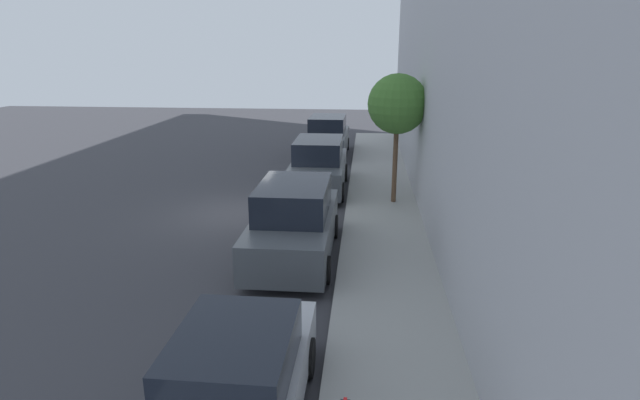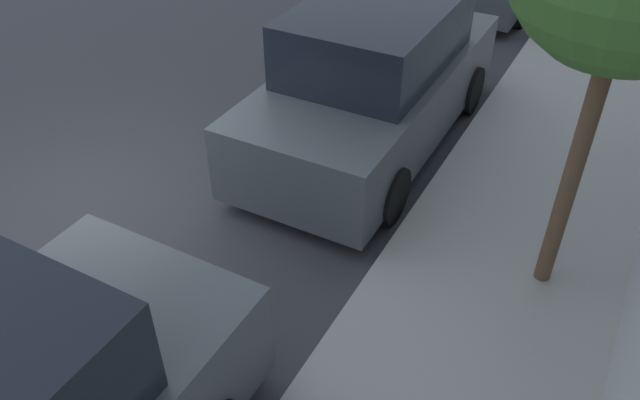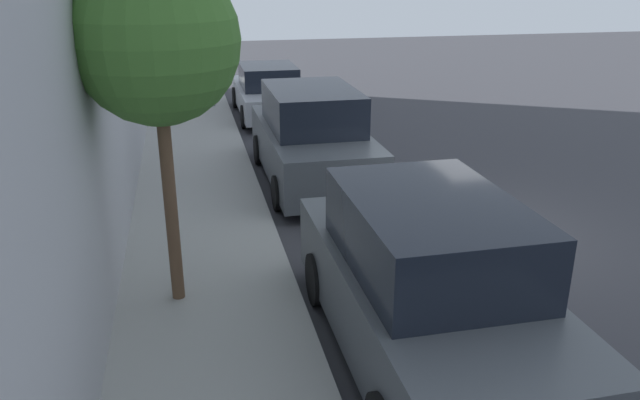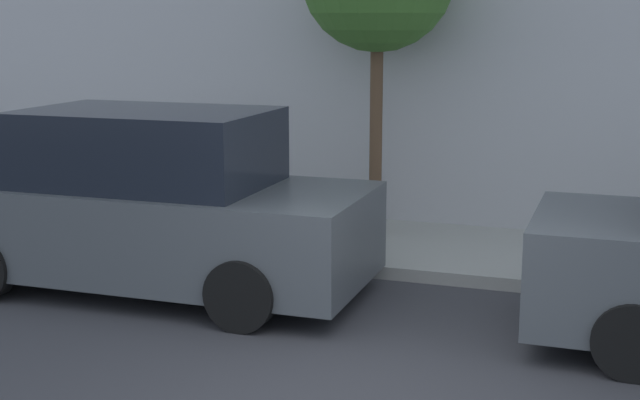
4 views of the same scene
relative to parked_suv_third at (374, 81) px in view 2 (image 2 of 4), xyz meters
The scene contains 3 objects.
ground_plane 3.99m from the parked_suv_third, 127.07° to the right, with size 60.00×60.00×0.00m, color #38383D.
sidewalk 3.99m from the parked_suv_third, 52.64° to the right, with size 2.41×32.00×0.15m.
parked_suv_third is the anchor object (origin of this frame).
Camera 2 is at (5.31, -3.86, 4.74)m, focal length 35.00 mm.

